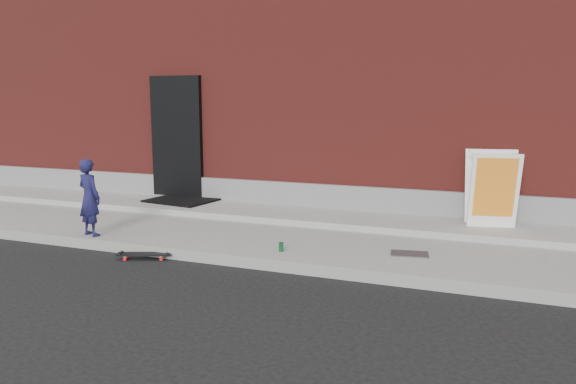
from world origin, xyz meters
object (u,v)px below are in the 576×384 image
at_px(child, 89,197).
at_px(soda_can, 281,247).
at_px(skateboard, 144,254).
at_px(pizza_sign, 492,188).

height_order(child, soda_can, child).
height_order(skateboard, soda_can, soda_can).
xyz_separation_m(child, skateboard, (1.14, -0.32, -0.64)).
distance_m(skateboard, soda_can, 1.83).
height_order(skateboard, pizza_sign, pizza_sign).
xyz_separation_m(child, soda_can, (2.88, 0.20, -0.50)).
bearing_deg(soda_can, pizza_sign, 40.49).
xyz_separation_m(skateboard, pizza_sign, (4.23, 2.64, 0.75)).
relative_size(skateboard, soda_can, 6.07).
bearing_deg(pizza_sign, child, -156.63).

